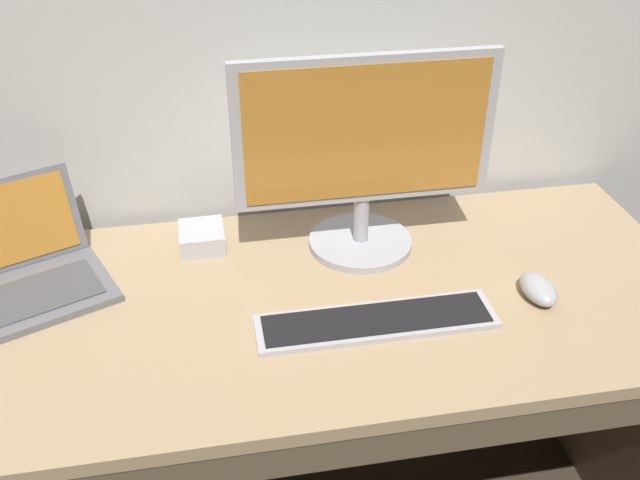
# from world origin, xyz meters

# --- Properties ---
(desk) EXTENTS (1.79, 0.71, 0.77)m
(desk) POSITION_xyz_m (0.00, -0.01, 0.54)
(desk) COLOR tan
(desk) RESTS_ON ground
(laptop_space_gray) EXTENTS (0.40, 0.38, 0.20)m
(laptop_space_gray) POSITION_xyz_m (-0.52, 0.14, 0.81)
(laptop_space_gray) COLOR slate
(laptop_space_gray) RESTS_ON desk
(external_monitor) EXTENTS (0.55, 0.24, 0.45)m
(external_monitor) POSITION_xyz_m (0.21, 0.17, 1.00)
(external_monitor) COLOR #B7B7BC
(external_monitor) RESTS_ON desk
(wired_keyboard) EXTENTS (0.47, 0.12, 0.01)m
(wired_keyboard) POSITION_xyz_m (0.18, -0.11, 0.77)
(wired_keyboard) COLOR #BCBCC1
(wired_keyboard) RESTS_ON desk
(computer_mouse) EXTENTS (0.07, 0.11, 0.04)m
(computer_mouse) POSITION_xyz_m (0.52, -0.08, 0.79)
(computer_mouse) COLOR #B7B7BC
(computer_mouse) RESTS_ON desk
(external_drive_box) EXTENTS (0.10, 0.11, 0.05)m
(external_drive_box) POSITION_xyz_m (-0.15, 0.24, 0.79)
(external_drive_box) COLOR silver
(external_drive_box) RESTS_ON desk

